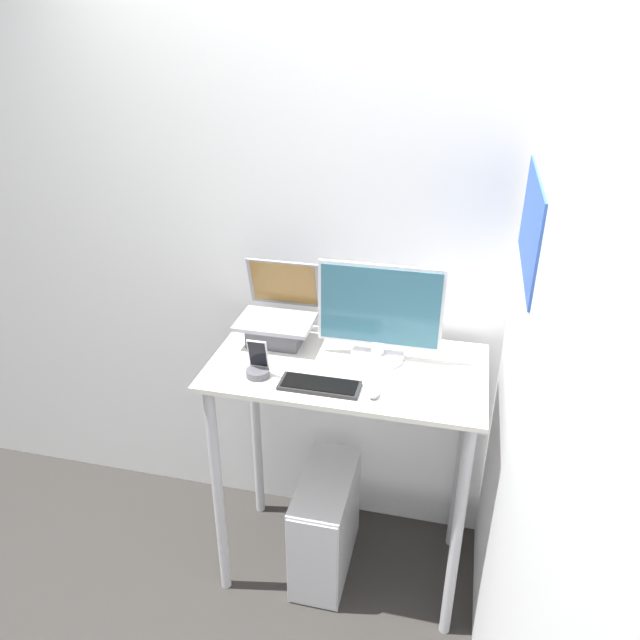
{
  "coord_description": "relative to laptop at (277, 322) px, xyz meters",
  "views": [
    {
      "loc": [
        0.38,
        -1.72,
        2.28
      ],
      "look_at": [
        -0.11,
        0.29,
        1.23
      ],
      "focal_mm": 35.0,
      "sensor_mm": 36.0,
      "label": 1
    }
  ],
  "objects": [
    {
      "name": "ground_plane",
      "position": [
        0.32,
        -0.42,
        -1.14
      ],
      "size": [
        12.0,
        12.0,
        0.0
      ],
      "primitive_type": "plane",
      "color": "#2D2B28"
    },
    {
      "name": "wall_back",
      "position": [
        0.32,
        0.24,
        0.16
      ],
      "size": [
        6.0,
        0.05,
        2.6
      ],
      "color": "silver",
      "rests_on": "ground_plane"
    },
    {
      "name": "wall_side_right",
      "position": [
        0.93,
        -0.42,
        0.16
      ],
      "size": [
        0.06,
        6.0,
        2.6
      ],
      "color": "silver",
      "rests_on": "ground_plane"
    },
    {
      "name": "desk",
      "position": [
        0.32,
        -0.13,
        -0.3
      ],
      "size": [
        1.05,
        0.58,
        1.05
      ],
      "color": "beige",
      "rests_on": "ground_plane"
    },
    {
      "name": "laptop",
      "position": [
        0.0,
        0.0,
        0.0
      ],
      "size": [
        0.3,
        0.27,
        0.31
      ],
      "color": "#4C4C51",
      "rests_on": "desk"
    },
    {
      "name": "monitor",
      "position": [
        0.42,
        -0.05,
        0.09
      ],
      "size": [
        0.47,
        0.21,
        0.39
      ],
      "color": "silver",
      "rests_on": "desk"
    },
    {
      "name": "keyboard",
      "position": [
        0.25,
        -0.31,
        -0.08
      ],
      "size": [
        0.29,
        0.11,
        0.02
      ],
      "color": "black",
      "rests_on": "desk"
    },
    {
      "name": "mouse",
      "position": [
        0.45,
        -0.32,
        -0.07
      ],
      "size": [
        0.04,
        0.06,
        0.03
      ],
      "color": "#99999E",
      "rests_on": "desk"
    },
    {
      "name": "cell_phone",
      "position": [
        0.01,
        -0.28,
        -0.05
      ],
      "size": [
        0.09,
        0.09,
        0.15
      ],
      "color": "#4C4C51",
      "rests_on": "desk"
    },
    {
      "name": "computer_tower",
      "position": [
        0.24,
        -0.15,
        -0.89
      ],
      "size": [
        0.22,
        0.5,
        0.49
      ],
      "color": "silver",
      "rests_on": "ground_plane"
    }
  ]
}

